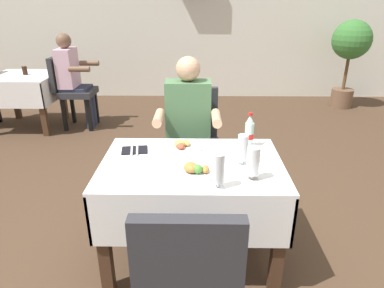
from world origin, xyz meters
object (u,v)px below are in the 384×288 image
at_px(main_dining_table, 192,186).
at_px(beer_glass_right, 253,163).
at_px(seated_diner_far, 188,127).
at_px(cola_bottle_primary, 249,132).
at_px(plate_far_diner, 183,146).
at_px(background_dining_table, 25,89).
at_px(napkin_cutlery_set, 135,150).
at_px(chair_near_camera_side, 189,277).
at_px(beer_glass_left, 219,171).
at_px(potted_plant_corner, 350,48).
at_px(background_chair_right, 71,88).
at_px(background_patron, 73,76).
at_px(plate_near_camera, 194,171).
at_px(chair_far_diner_seat, 193,140).
at_px(beer_glass_middle, 243,150).
at_px(background_table_tumbler, 25,71).

height_order(main_dining_table, beer_glass_right, beer_glass_right).
distance_m(seated_diner_far, cola_bottle_primary, 0.61).
relative_size(plate_far_diner, background_dining_table, 0.28).
height_order(main_dining_table, napkin_cutlery_set, napkin_cutlery_set).
distance_m(chair_near_camera_side, seated_diner_far, 1.46).
xyz_separation_m(beer_glass_left, background_dining_table, (-2.45, 2.89, -0.29)).
bearing_deg(background_dining_table, potted_plant_corner, 12.16).
relative_size(background_dining_table, background_chair_right, 0.86).
xyz_separation_m(napkin_cutlery_set, background_chair_right, (-1.29, 2.42, -0.17)).
bearing_deg(plate_far_diner, background_chair_right, 124.06).
bearing_deg(beer_glass_right, background_patron, 125.11).
xyz_separation_m(plate_near_camera, napkin_cutlery_set, (-0.40, 0.32, -0.02)).
bearing_deg(background_patron, plate_near_camera, -59.07).
distance_m(chair_far_diner_seat, plate_near_camera, 0.95).
bearing_deg(plate_far_diner, main_dining_table, -72.55).
bearing_deg(chair_far_diner_seat, beer_glass_middle, -69.33).
bearing_deg(chair_far_diner_seat, cola_bottle_primary, -53.62).
height_order(main_dining_table, plate_near_camera, plate_near_camera).
bearing_deg(background_dining_table, background_chair_right, 0.00).
height_order(chair_near_camera_side, background_patron, background_patron).
bearing_deg(beer_glass_middle, plate_far_diner, 147.50).
distance_m(chair_near_camera_side, background_table_tumbler, 4.08).
relative_size(beer_glass_left, beer_glass_right, 1.02).
distance_m(plate_far_diner, background_patron, 2.85).
xyz_separation_m(background_dining_table, background_patron, (0.67, 0.00, 0.18)).
bearing_deg(beer_glass_middle, cola_bottle_primary, 74.40).
height_order(chair_near_camera_side, background_chair_right, same).
xyz_separation_m(chair_near_camera_side, potted_plant_corner, (2.42, 4.38, 0.39)).
bearing_deg(plate_near_camera, beer_glass_right, -10.20).
distance_m(chair_far_diner_seat, beer_glass_right, 1.08).
height_order(chair_near_camera_side, potted_plant_corner, potted_plant_corner).
relative_size(chair_near_camera_side, background_chair_right, 1.00).
distance_m(chair_near_camera_side, potted_plant_corner, 5.02).
xyz_separation_m(main_dining_table, plate_far_diner, (-0.06, 0.20, 0.19)).
height_order(main_dining_table, beer_glass_left, beer_glass_left).
bearing_deg(beer_glass_left, beer_glass_right, 25.97).
bearing_deg(plate_near_camera, main_dining_table, 96.10).
height_order(plate_far_diner, beer_glass_right, beer_glass_right).
bearing_deg(background_patron, potted_plant_corner, 14.11).
distance_m(chair_far_diner_seat, napkin_cutlery_set, 0.74).
relative_size(background_dining_table, background_table_tumbler, 7.57).
distance_m(chair_far_diner_seat, cola_bottle_primary, 0.71).
xyz_separation_m(beer_glass_right, cola_bottle_primary, (0.04, 0.47, 0.00)).
distance_m(beer_glass_left, napkin_cutlery_set, 0.72).
relative_size(beer_glass_right, napkin_cutlery_set, 1.01).
xyz_separation_m(plate_near_camera, potted_plant_corner, (2.40, 3.76, 0.20)).
relative_size(chair_far_diner_seat, plate_near_camera, 3.85).
bearing_deg(cola_bottle_primary, background_dining_table, 139.03).
height_order(beer_glass_left, potted_plant_corner, potted_plant_corner).
bearing_deg(chair_near_camera_side, background_patron, 115.80).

